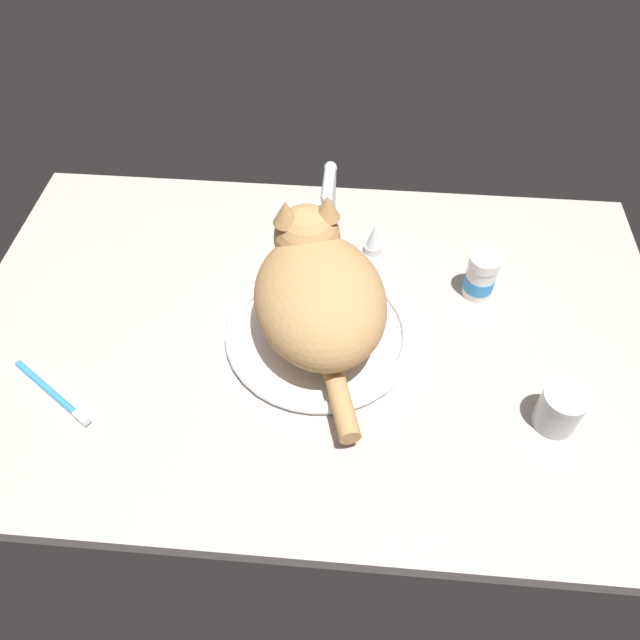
# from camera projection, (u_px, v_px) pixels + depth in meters

# --- Properties ---
(countertop) EXTENTS (1.18, 0.76, 0.03)m
(countertop) POSITION_uv_depth(u_px,v_px,m) (314.00, 334.00, 1.02)
(countertop) COLOR #ADA399
(countertop) RESTS_ON ground
(sink_basin) EXTENTS (0.31, 0.31, 0.02)m
(sink_basin) POSITION_uv_depth(u_px,v_px,m) (320.00, 332.00, 0.99)
(sink_basin) COLOR white
(sink_basin) RESTS_ON countertop
(faucet) EXTENTS (0.20, 0.11, 0.19)m
(faucet) POSITION_uv_depth(u_px,v_px,m) (329.00, 221.00, 1.07)
(faucet) COLOR silver
(faucet) RESTS_ON countertop
(cat) EXTENTS (0.27, 0.37, 0.18)m
(cat) POSITION_uv_depth(u_px,v_px,m) (317.00, 288.00, 0.94)
(cat) COLOR tan
(cat) RESTS_ON sink_basin
(metal_jar) EXTENTS (0.06, 0.06, 0.07)m
(metal_jar) POSITION_uv_depth(u_px,v_px,m) (560.00, 409.00, 0.86)
(metal_jar) COLOR #B2B5BA
(metal_jar) RESTS_ON countertop
(pill_bottle) EXTENTS (0.05, 0.05, 0.09)m
(pill_bottle) POSITION_uv_depth(u_px,v_px,m) (481.00, 277.00, 1.03)
(pill_bottle) COLOR white
(pill_bottle) RESTS_ON countertop
(toothbrush) EXTENTS (0.15, 0.11, 0.02)m
(toothbrush) POSITION_uv_depth(u_px,v_px,m) (53.00, 394.00, 0.92)
(toothbrush) COLOR #338CD1
(toothbrush) RESTS_ON countertop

